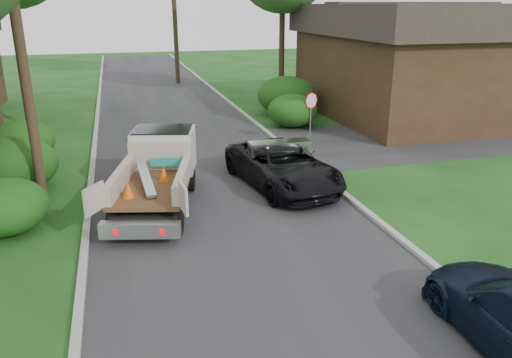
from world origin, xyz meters
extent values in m
plane|color=#153F12|center=(0.00, 0.00, 0.00)|extent=(120.00, 120.00, 0.00)
cube|color=#28282B|center=(0.00, 10.00, 0.00)|extent=(8.00, 90.00, 0.02)
cube|color=#28282B|center=(12.00, 9.00, 0.01)|extent=(16.00, 7.00, 0.02)
cube|color=#9E9E99|center=(-4.10, 10.00, 0.06)|extent=(0.20, 90.00, 0.12)
cube|color=#9E9E99|center=(4.10, 10.00, 0.06)|extent=(0.20, 90.00, 0.12)
cylinder|color=slate|center=(5.20, 9.00, 1.00)|extent=(0.06, 0.06, 2.00)
cylinder|color=#B20A0A|center=(5.20, 9.00, 2.10)|extent=(0.71, 0.32, 0.76)
cylinder|color=#382619|center=(-5.50, 5.00, 5.00)|extent=(0.30, 0.30, 10.00)
cube|color=#352515|center=(13.00, 14.00, 2.25)|extent=(9.00, 12.00, 4.50)
cube|color=#332B26|center=(13.00, 14.00, 5.30)|extent=(9.72, 12.96, 1.60)
cube|color=#332B26|center=(13.00, 14.00, 6.10)|extent=(9.72, 1.80, 0.20)
ellipsoid|color=#14410F|center=(-6.20, 3.00, 0.77)|extent=(2.34, 2.34, 1.53)
ellipsoid|color=#14410F|center=(-6.50, 6.50, 0.94)|extent=(2.86, 2.86, 1.87)
ellipsoid|color=#14410F|center=(-6.80, 10.00, 0.85)|extent=(2.60, 2.60, 1.70)
ellipsoid|color=#14410F|center=(5.80, 13.00, 0.85)|extent=(2.60, 2.60, 1.70)
ellipsoid|color=#14410F|center=(6.50, 16.00, 1.10)|extent=(3.38, 3.38, 2.21)
cylinder|color=#2D2119|center=(-7.50, 17.00, 4.50)|extent=(0.36, 0.36, 9.00)
cylinder|color=#2D2119|center=(7.50, 20.00, 4.25)|extent=(0.36, 0.36, 8.50)
cylinder|color=#2D2119|center=(2.00, 30.00, 5.50)|extent=(0.36, 0.36, 11.00)
cylinder|color=black|center=(-2.46, 5.37, 0.41)|extent=(0.47, 0.86, 0.82)
cylinder|color=black|center=(-0.78, 4.94, 0.41)|extent=(0.47, 0.86, 0.82)
cylinder|color=black|center=(-3.32, 2.01, 0.41)|extent=(0.47, 0.86, 0.82)
cylinder|color=black|center=(-1.64, 1.58, 0.41)|extent=(0.47, 0.86, 0.82)
cube|color=black|center=(-2.03, 3.57, 0.57)|extent=(3.08, 5.58, 0.22)
cube|color=silver|center=(-1.55, 5.42, 1.37)|extent=(2.35, 2.09, 1.41)
cube|color=black|center=(-1.55, 5.42, 1.87)|extent=(2.19, 1.92, 0.50)
cube|color=#472D19|center=(-2.18, 2.95, 0.91)|extent=(2.76, 3.68, 0.11)
cube|color=beige|center=(-1.78, 4.54, 1.41)|extent=(1.97, 0.59, 0.91)
cube|color=beige|center=(-3.07, 3.17, 1.23)|extent=(0.99, 3.06, 0.55)
cube|color=beige|center=(-1.30, 2.72, 1.23)|extent=(0.99, 3.06, 0.55)
cube|color=silver|center=(-2.67, 1.05, 0.50)|extent=(2.11, 0.83, 0.41)
cube|color=#B20505|center=(-3.28, 1.03, 0.50)|extent=(0.15, 0.07, 0.15)
cube|color=#B20505|center=(-2.13, 0.74, 0.50)|extent=(0.15, 0.07, 0.15)
cube|color=beige|center=(-3.74, 1.46, 1.32)|extent=(0.52, 0.72, 0.73)
cube|color=beige|center=(-1.53, 0.90, 1.32)|extent=(0.15, 0.82, 0.73)
cube|color=silver|center=(-2.34, 3.08, 1.22)|extent=(0.42, 2.38, 0.42)
cone|color=#F2590A|center=(-2.87, 2.28, 1.20)|extent=(0.40, 0.40, 0.46)
cone|color=#F2590A|center=(-1.78, 3.41, 1.20)|extent=(0.40, 0.40, 0.46)
cube|color=#148C84|center=(-1.61, 4.26, 1.29)|extent=(0.99, 0.33, 0.26)
imported|color=black|center=(2.40, 4.50, 0.75)|extent=(3.30, 5.74, 1.51)
camera|label=1|loc=(-2.96, -11.15, 6.03)|focal=35.00mm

